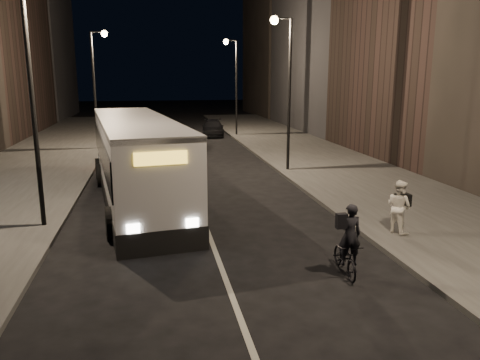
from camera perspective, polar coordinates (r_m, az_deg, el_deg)
name	(u,v)px	position (r m, az deg, el deg)	size (l,w,h in m)	color
ground	(219,261)	(13.78, -2.61, -9.83)	(180.00, 180.00, 0.00)	black
sidewalk_right	(324,162)	(28.99, 10.21, 2.14)	(7.00, 70.00, 0.16)	#3A3A37
sidewalk_left	(28,173)	(27.94, -24.46, 0.80)	(7.00, 70.00, 0.16)	#3A3A37
building_row_right	(355,14)	(44.18, 13.86, 19.10)	(8.00, 61.00, 21.00)	black
streetlight_right_mid	(285,73)	(25.62, 5.50, 12.80)	(1.20, 0.44, 8.12)	black
streetlight_right_far	(233,74)	(41.23, -0.82, 12.77)	(1.20, 0.44, 8.12)	black
streetlight_left_near	(38,72)	(17.00, -23.38, 11.96)	(1.20, 0.44, 8.12)	black
streetlight_left_far	(97,74)	(34.80, -16.99, 12.26)	(1.20, 0.44, 8.12)	black
city_bus	(136,157)	(20.16, -12.54, 2.80)	(4.55, 13.36, 3.54)	silver
cyclist_on_bicycle	(347,251)	(12.98, 12.86, -8.42)	(0.75, 1.79, 2.02)	black
pedestrian_woman	(399,207)	(16.25, 18.79, -3.08)	(0.86, 0.67, 1.78)	white
car_near	(187,137)	(34.96, -6.44, 5.20)	(1.86, 4.62, 1.57)	black
car_mid	(140,132)	(39.21, -12.07, 5.70)	(1.52, 4.37, 1.44)	#3B3B3E
car_far	(213,128)	(41.94, -3.31, 6.33)	(1.88, 4.63, 1.34)	black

